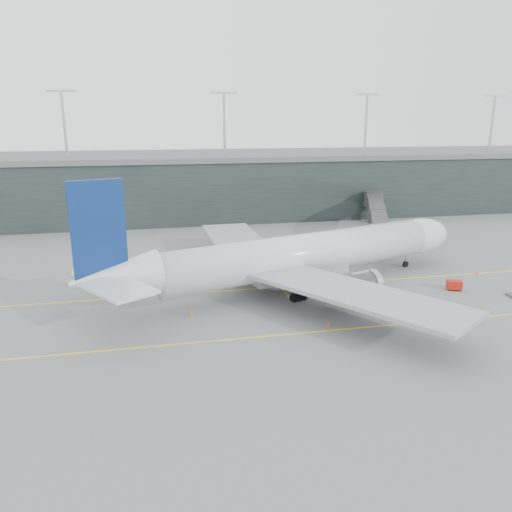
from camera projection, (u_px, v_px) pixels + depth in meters
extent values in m
plane|color=#57575C|center=(241.00, 281.00, 74.44)|extent=(320.00, 320.00, 0.00)
cube|color=yellow|center=(246.00, 290.00, 70.66)|extent=(160.00, 0.25, 0.02)
cube|color=yellow|center=(274.00, 336.00, 55.57)|extent=(160.00, 0.25, 0.02)
cube|color=yellow|center=(248.00, 247.00, 94.31)|extent=(0.25, 60.00, 0.02)
cube|color=black|center=(200.00, 186.00, 127.31)|extent=(240.00, 35.00, 14.00)
cube|color=#505254|center=(199.00, 156.00, 125.31)|extent=(240.00, 36.00, 1.20)
cylinder|color=#9E9EA3|center=(64.00, 126.00, 107.89)|extent=(0.60, 0.60, 14.00)
cylinder|color=#9E9EA3|center=(224.00, 126.00, 114.93)|extent=(0.60, 0.60, 14.00)
cylinder|color=#9E9EA3|center=(366.00, 125.00, 121.98)|extent=(0.60, 0.60, 14.00)
cylinder|color=#9E9EA3|center=(492.00, 125.00, 129.03)|extent=(0.60, 0.60, 14.00)
cylinder|color=silver|center=(303.00, 254.00, 70.42)|extent=(42.46, 18.44, 5.76)
ellipsoid|color=silver|center=(418.00, 236.00, 81.29)|extent=(13.27, 9.15, 5.76)
cone|color=silver|center=(115.00, 278.00, 57.59)|extent=(11.41, 8.37, 5.53)
cube|color=gray|center=(297.00, 270.00, 70.56)|extent=(15.57, 8.93, 1.86)
cube|color=black|center=(434.00, 228.00, 82.74)|extent=(2.79, 3.28, 0.74)
cube|color=gray|center=(355.00, 293.00, 57.27)|extent=(21.89, 27.06, 0.51)
cylinder|color=#3B3B40|center=(354.00, 286.00, 64.57)|extent=(7.18, 5.07, 3.25)
cube|color=gray|center=(238.00, 242.00, 81.40)|extent=(9.13, 27.17, 0.51)
cylinder|color=#3B3B40|center=(281.00, 255.00, 79.36)|extent=(7.18, 5.07, 3.25)
cube|color=navy|center=(98.00, 230.00, 55.39)|extent=(5.89, 2.27, 11.15)
cube|color=silver|center=(118.00, 288.00, 52.75)|extent=(8.81, 9.80, 0.33)
cube|color=silver|center=(96.00, 265.00, 61.31)|extent=(5.49, 8.59, 0.33)
cylinder|color=black|center=(406.00, 264.00, 81.35)|extent=(1.09, 0.66, 1.02)
cylinder|color=#9E9EA3|center=(406.00, 260.00, 81.16)|extent=(0.28, 0.28, 2.42)
cylinder|color=black|center=(299.00, 297.00, 66.04)|extent=(1.29, 0.81, 1.21)
cylinder|color=black|center=(264.00, 279.00, 73.52)|extent=(1.29, 0.81, 1.21)
cube|color=#2C2B30|center=(382.00, 236.00, 78.54)|extent=(4.86, 5.09, 3.12)
cube|color=#2C2B30|center=(379.00, 224.00, 87.30)|extent=(8.25, 14.42, 2.79)
cube|color=#2C2B30|center=(376.00, 210.00, 101.02)|extent=(8.51, 14.53, 2.90)
cube|color=#2C2B30|center=(374.00, 199.00, 114.74)|extent=(8.77, 14.64, 3.01)
cylinder|color=#9E9EA3|center=(378.00, 242.00, 88.95)|extent=(0.56, 0.56, 4.24)
cube|color=#3B3B40|center=(377.00, 252.00, 89.41)|extent=(2.71, 2.41, 0.78)
cylinder|color=#2C2B30|center=(306.00, 199.00, 115.76)|extent=(4.46, 4.46, 3.34)
cylinder|color=#2C2B30|center=(305.00, 214.00, 116.70)|extent=(2.01, 2.01, 4.01)
cube|color=#A7180B|center=(454.00, 285.00, 70.32)|extent=(2.35, 1.95, 1.19)
cylinder|color=black|center=(449.00, 289.00, 70.18)|extent=(0.39, 0.27, 0.37)
cylinder|color=black|center=(460.00, 290.00, 69.91)|extent=(0.39, 0.27, 0.37)
cylinder|color=black|center=(448.00, 287.00, 71.04)|extent=(0.39, 0.27, 0.37)
cylinder|color=black|center=(459.00, 288.00, 70.78)|extent=(0.39, 0.27, 0.37)
cube|color=#3B3B40|center=(196.00, 263.00, 83.33)|extent=(1.79, 1.44, 0.18)
cube|color=#AFB5BC|center=(196.00, 258.00, 83.12)|extent=(1.43, 1.34, 1.34)
cube|color=navy|center=(196.00, 254.00, 82.93)|extent=(1.48, 1.39, 0.07)
cube|color=#3B3B40|center=(220.00, 260.00, 84.81)|extent=(2.03, 1.71, 0.19)
cube|color=#AFB6BC|center=(220.00, 256.00, 84.59)|extent=(1.65, 1.57, 1.39)
cube|color=navy|center=(220.00, 252.00, 84.40)|extent=(1.70, 1.62, 0.07)
cube|color=#3B3B40|center=(224.00, 260.00, 85.03)|extent=(2.39, 2.12, 0.20)
cube|color=silver|center=(224.00, 255.00, 84.79)|extent=(1.98, 1.91, 1.51)
cube|color=navy|center=(224.00, 250.00, 84.59)|extent=(2.04, 1.97, 0.08)
cone|color=#F2410D|center=(478.00, 272.00, 77.54)|extent=(0.44, 0.44, 0.71)
cone|color=#E43B0C|center=(329.00, 324.00, 58.00)|extent=(0.41, 0.41, 0.66)
cone|color=orange|center=(281.00, 258.00, 85.46)|extent=(0.41, 0.41, 0.65)
cone|color=#F3540D|center=(191.00, 313.00, 61.19)|extent=(0.44, 0.44, 0.70)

